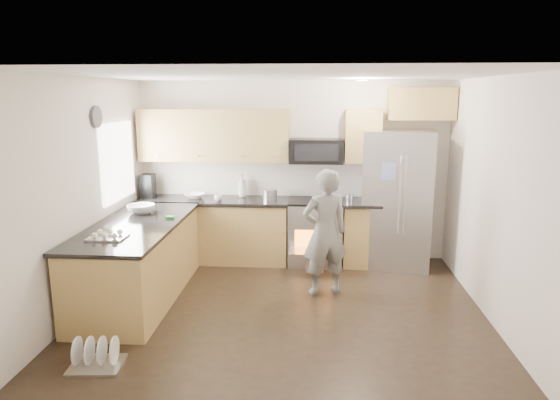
# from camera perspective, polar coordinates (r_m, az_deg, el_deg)

# --- Properties ---
(ground) EXTENTS (4.50, 4.50, 0.00)m
(ground) POSITION_cam_1_polar(r_m,az_deg,el_deg) (5.81, 0.36, -12.50)
(ground) COLOR black
(ground) RESTS_ON ground
(room_shell) EXTENTS (4.54, 4.04, 2.62)m
(room_shell) POSITION_cam_1_polar(r_m,az_deg,el_deg) (5.36, 0.00, 4.12)
(room_shell) COLOR silver
(room_shell) RESTS_ON ground
(back_cabinet_run) EXTENTS (4.45, 0.64, 2.50)m
(back_cabinet_run) POSITION_cam_1_polar(r_m,az_deg,el_deg) (7.23, -3.35, 0.46)
(back_cabinet_run) COLOR #A17D40
(back_cabinet_run) RESTS_ON ground
(peninsula) EXTENTS (0.96, 2.36, 1.03)m
(peninsula) POSITION_cam_1_polar(r_m,az_deg,el_deg) (6.22, -15.90, -6.69)
(peninsula) COLOR #A17D40
(peninsula) RESTS_ON ground
(stove_range) EXTENTS (0.76, 0.97, 1.79)m
(stove_range) POSITION_cam_1_polar(r_m,az_deg,el_deg) (7.18, 4.05, -1.98)
(stove_range) COLOR #B7B7BC
(stove_range) RESTS_ON ground
(refrigerator) EXTENTS (1.05, 0.88, 1.92)m
(refrigerator) POSITION_cam_1_polar(r_m,az_deg,el_deg) (7.22, 13.26, 0.12)
(refrigerator) COLOR #B7B7BC
(refrigerator) RESTS_ON ground
(person) EXTENTS (0.66, 0.54, 1.55)m
(person) POSITION_cam_1_polar(r_m,az_deg,el_deg) (6.05, 5.14, -3.71)
(person) COLOR gray
(person) RESTS_ON ground
(dish_rack) EXTENTS (0.49, 0.41, 0.29)m
(dish_rack) POSITION_cam_1_polar(r_m,az_deg,el_deg) (4.99, -20.24, -16.66)
(dish_rack) COLOR #B7B7BC
(dish_rack) RESTS_ON ground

